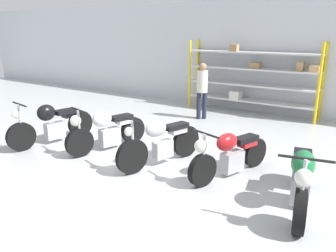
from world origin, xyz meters
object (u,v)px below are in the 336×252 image
motorcycle_silver (161,141)px  shelving_rack (252,77)px  motorcycle_white (107,130)px  motorcycle_red (230,154)px  person_browsing (202,86)px  motorcycle_black (52,123)px  motorcycle_green (301,178)px

motorcycle_silver → shelving_rack: bearing=-163.2°
motorcycle_white → motorcycle_red: bearing=108.7°
shelving_rack → motorcycle_red: shelving_rack is taller
motorcycle_white → shelving_rack: bearing=178.7°
shelving_rack → motorcycle_red: (1.45, -4.89, -0.75)m
motorcycle_silver → person_browsing: bearing=-148.2°
motorcycle_white → motorcycle_silver: 1.50m
motorcycle_red → motorcycle_white: bearing=-67.4°
shelving_rack → motorcycle_black: shelving_rack is taller
person_browsing → motorcycle_red: bearing=170.8°
motorcycle_white → motorcycle_green: bearing=101.1°
motorcycle_silver → motorcycle_green: (2.68, -0.18, -0.01)m
motorcycle_silver → person_browsing: person_browsing is taller
motorcycle_black → motorcycle_green: size_ratio=1.01×
motorcycle_white → motorcycle_silver: size_ratio=0.99×
motorcycle_black → motorcycle_white: (1.39, 0.39, -0.02)m
motorcycle_white → motorcycle_silver: motorcycle_silver is taller
motorcycle_silver → motorcycle_white: bearing=-75.5°
motorcycle_white → motorcycle_silver: bearing=102.8°
motorcycle_red → motorcycle_green: motorcycle_green is taller
shelving_rack → motorcycle_green: bearing=-62.4°
shelving_rack → motorcycle_silver: 5.20m
motorcycle_black → motorcycle_red: 4.28m
shelving_rack → person_browsing: bearing=-121.1°
motorcycle_green → person_browsing: bearing=-147.9°
shelving_rack → motorcycle_white: 5.36m
motorcycle_silver → motorcycle_green: bearing=101.9°
motorcycle_black → person_browsing: (1.85, 3.96, 0.51)m
motorcycle_silver → motorcycle_red: (1.35, 0.27, -0.05)m
motorcycle_black → motorcycle_green: bearing=101.0°
motorcycle_white → motorcycle_green: 4.18m
motorcycle_silver → motorcycle_red: motorcycle_silver is taller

